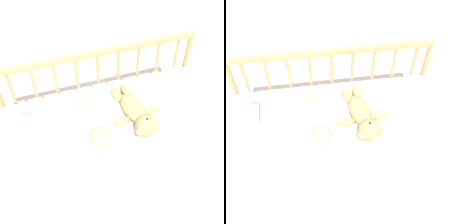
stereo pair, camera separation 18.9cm
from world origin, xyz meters
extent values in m
plane|color=silver|center=(0.00, 0.00, 0.00)|extent=(12.00, 12.00, 0.00)
cube|color=#EDB7C6|center=(0.00, 0.00, 0.21)|extent=(1.33, 0.58, 0.43)
cylinder|color=tan|center=(-0.65, 0.31, 0.36)|extent=(0.04, 0.04, 0.71)
cylinder|color=tan|center=(0.65, 0.31, 0.36)|extent=(0.04, 0.04, 0.71)
cube|color=tan|center=(0.00, 0.31, 0.69)|extent=(1.29, 0.03, 0.04)
cylinder|color=tan|center=(-0.56, 0.31, 0.55)|extent=(0.02, 0.02, 0.25)
cylinder|color=tan|center=(-0.42, 0.31, 0.55)|extent=(0.02, 0.02, 0.25)
cylinder|color=tan|center=(-0.28, 0.31, 0.55)|extent=(0.02, 0.02, 0.25)
cylinder|color=tan|center=(-0.14, 0.31, 0.55)|extent=(0.02, 0.02, 0.25)
cylinder|color=tan|center=(0.00, 0.31, 0.55)|extent=(0.02, 0.02, 0.25)
cylinder|color=tan|center=(0.14, 0.31, 0.55)|extent=(0.02, 0.02, 0.25)
cylinder|color=tan|center=(0.28, 0.31, 0.55)|extent=(0.02, 0.02, 0.25)
cylinder|color=tan|center=(0.42, 0.31, 0.55)|extent=(0.02, 0.02, 0.25)
cylinder|color=tan|center=(0.56, 0.31, 0.55)|extent=(0.02, 0.02, 0.25)
cube|color=white|center=(0.00, 0.00, 0.43)|extent=(0.80, 0.53, 0.01)
ellipsoid|color=tan|center=(0.14, 0.01, 0.47)|extent=(0.16, 0.25, 0.09)
sphere|color=tan|center=(0.16, -0.16, 0.50)|extent=(0.13, 0.13, 0.13)
sphere|color=tan|center=(0.16, -0.16, 0.53)|extent=(0.06, 0.06, 0.06)
sphere|color=black|center=(0.16, -0.16, 0.56)|extent=(0.02, 0.02, 0.02)
sphere|color=tan|center=(0.22, -0.18, 0.50)|extent=(0.05, 0.05, 0.05)
sphere|color=tan|center=(0.11, -0.19, 0.50)|extent=(0.05, 0.05, 0.05)
ellipsoid|color=tan|center=(0.24, -0.03, 0.46)|extent=(0.11, 0.07, 0.06)
ellipsoid|color=tan|center=(0.04, -0.06, 0.46)|extent=(0.11, 0.07, 0.06)
ellipsoid|color=tan|center=(0.15, 0.17, 0.46)|extent=(0.08, 0.13, 0.06)
ellipsoid|color=tan|center=(0.08, 0.15, 0.46)|extent=(0.08, 0.13, 0.06)
ellipsoid|color=#EAEACC|center=(-0.13, 0.01, 0.47)|extent=(0.12, 0.24, 0.09)
sphere|color=tan|center=(-0.12, -0.15, 0.49)|extent=(0.12, 0.12, 0.12)
ellipsoid|color=#EAEACC|center=(-0.04, -0.04, 0.45)|extent=(0.12, 0.05, 0.04)
ellipsoid|color=#EAEACC|center=(-0.21, -0.11, 0.51)|extent=(0.12, 0.05, 0.04)
sphere|color=tan|center=(-0.01, -0.05, 0.45)|extent=(0.03, 0.03, 0.03)
sphere|color=tan|center=(-0.24, -0.07, 0.45)|extent=(0.03, 0.03, 0.03)
ellipsoid|color=tan|center=(-0.12, 0.13, 0.45)|extent=(0.05, 0.12, 0.04)
ellipsoid|color=tan|center=(-0.17, 0.13, 0.45)|extent=(0.05, 0.12, 0.04)
sphere|color=tan|center=(-0.13, 0.19, 0.45)|extent=(0.03, 0.03, 0.03)
sphere|color=tan|center=(-0.17, 0.19, 0.45)|extent=(0.03, 0.03, 0.03)
cylinder|color=#F4E5CC|center=(-0.51, 0.08, 0.46)|extent=(0.06, 0.14, 0.06)
cylinder|color=#4C99D8|center=(-0.51, 0.15, 0.46)|extent=(0.06, 0.02, 0.06)
sphere|color=#EAC67F|center=(-0.51, 0.17, 0.46)|extent=(0.04, 0.04, 0.04)
camera|label=1|loc=(-0.35, -1.13, 1.97)|focal=50.00mm
camera|label=2|loc=(-0.16, -1.17, 1.97)|focal=50.00mm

